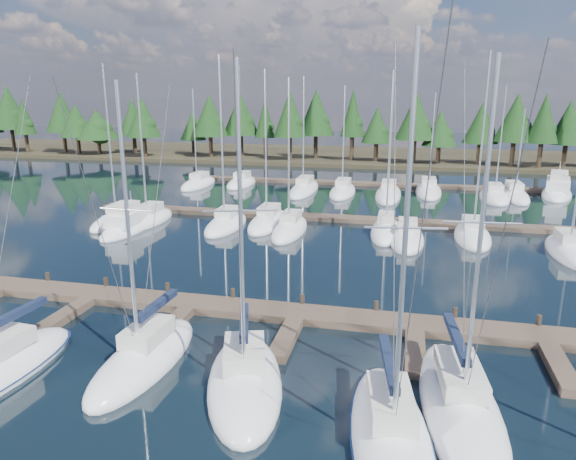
% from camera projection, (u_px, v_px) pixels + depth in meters
% --- Properties ---
extents(ground, '(260.00, 260.00, 0.00)m').
position_uv_depth(ground, '(331.00, 252.00, 38.59)').
color(ground, black).
rests_on(ground, ground).
extents(far_shore, '(220.00, 30.00, 0.60)m').
position_uv_depth(far_shore, '(378.00, 156.00, 95.01)').
color(far_shore, '#322C1C').
rests_on(far_shore, ground).
extents(main_dock, '(44.00, 6.13, 0.90)m').
position_uv_depth(main_dock, '(296.00, 319.00, 26.63)').
color(main_dock, brown).
rests_on(main_dock, ground).
extents(back_docks, '(50.00, 21.80, 0.40)m').
position_uv_depth(back_docks, '(357.00, 199.00, 56.98)').
color(back_docks, brown).
rests_on(back_docks, ground).
extents(front_sailboat_2, '(2.96, 8.05, 12.83)m').
position_uv_depth(front_sailboat_2, '(145.00, 358.00, 22.51)').
color(front_sailboat_2, white).
rests_on(front_sailboat_2, ground).
extents(front_sailboat_3, '(5.19, 8.49, 13.50)m').
position_uv_depth(front_sailboat_3, '(245.00, 381.00, 20.72)').
color(front_sailboat_3, white).
rests_on(front_sailboat_3, ground).
extents(front_sailboat_4, '(4.15, 9.82, 14.05)m').
position_uv_depth(front_sailboat_4, '(391.00, 437.00, 17.31)').
color(front_sailboat_4, white).
rests_on(front_sailboat_4, ground).
extents(front_sailboat_5, '(3.68, 10.05, 13.52)m').
position_uv_depth(front_sailboat_5, '(460.00, 406.00, 19.07)').
color(front_sailboat_5, white).
rests_on(front_sailboat_5, ground).
extents(back_sailboat_rows, '(47.20, 32.58, 15.79)m').
position_uv_depth(back_sailboat_rows, '(353.00, 207.00, 52.90)').
color(back_sailboat_rows, white).
rests_on(back_sailboat_rows, ground).
extents(motor_yacht_left, '(2.83, 8.23, 4.09)m').
position_uv_depth(motor_yacht_left, '(128.00, 225.00, 44.56)').
color(motor_yacht_left, white).
rests_on(motor_yacht_left, ground).
extents(motor_yacht_right, '(5.45, 10.08, 4.80)m').
position_uv_depth(motor_yacht_right, '(557.00, 191.00, 59.71)').
color(motor_yacht_right, white).
rests_on(motor_yacht_right, ground).
extents(tree_line, '(185.00, 12.28, 12.63)m').
position_uv_depth(tree_line, '(376.00, 121.00, 84.03)').
color(tree_line, black).
rests_on(tree_line, far_shore).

